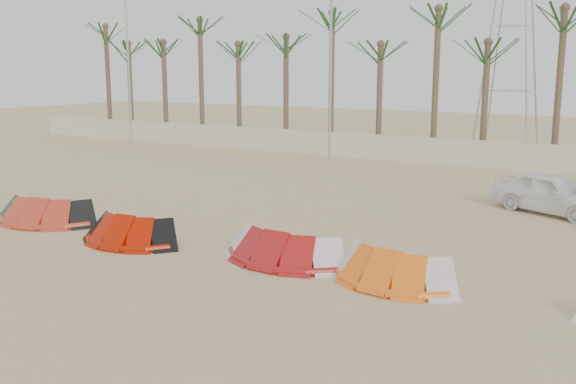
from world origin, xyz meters
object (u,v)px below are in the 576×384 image
Objects in this scene: kite_red_right at (288,244)px; kite_orange at (396,264)px; kite_red_left at (52,209)px; car at (553,193)px; kite_red_mid at (136,228)px.

kite_red_right is 1.07× the size of kite_orange.
kite_red_left is 16.18m from car.
kite_red_mid is 4.51m from kite_red_right.
kite_orange is at bearing -167.32° from car.
car reaches higher than kite_red_left.
car is (13.17, 9.40, 0.26)m from kite_red_left.
kite_red_mid is at bearing 160.69° from car.
kite_orange is (7.37, 0.59, 0.00)m from kite_red_mid.
kite_red_left and kite_red_mid have the same top height.
kite_red_right is 10.21m from car.
kite_orange is (2.93, -0.18, -0.00)m from kite_red_right.
kite_red_mid and kite_red_right have the same top height.
kite_orange is at bearing -3.53° from kite_red_right.
kite_red_mid and kite_orange have the same top height.
kite_orange is at bearing 0.94° from kite_red_left.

